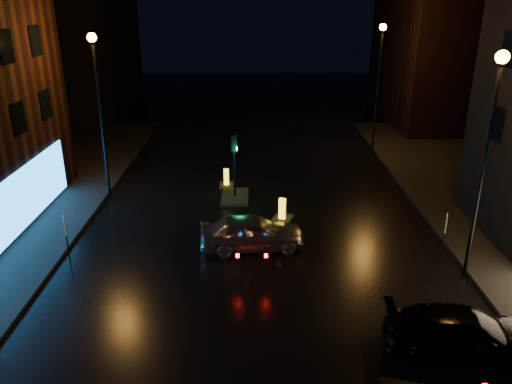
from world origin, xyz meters
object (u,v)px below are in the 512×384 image
bollard_near (282,216)px  bollard_far (226,183)px  dark_sedan (465,333)px  road_sign_left (65,229)px  road_sign_right (446,227)px  silver_hatchback (252,232)px  traffic_signal (235,189)px

bollard_near → bollard_far: bollard_near is taller
dark_sedan → road_sign_left: size_ratio=2.20×
bollard_near → road_sign_right: road_sign_right is taller
dark_sedan → bollard_near: bearing=33.6°
road_sign_left → bollard_far: bearing=33.6°
silver_hatchback → road_sign_left: size_ratio=2.05×
bollard_near → road_sign_right: 7.45m
dark_sedan → bollard_far: 16.01m
road_sign_left → road_sign_right: size_ratio=1.05×
silver_hatchback → road_sign_right: 7.73m
dark_sedan → road_sign_right: (1.26, 5.47, 0.84)m
bollard_far → road_sign_right: 12.50m
silver_hatchback → bollard_far: bearing=5.9°
silver_hatchback → road_sign_left: bearing=96.1°
silver_hatchback → bollard_near: 3.13m
dark_sedan → road_sign_left: 14.52m
traffic_signal → road_sign_left: size_ratio=1.62×
traffic_signal → bollard_far: 1.84m
dark_sedan → road_sign_right: road_sign_right is taller
road_sign_right → traffic_signal: bearing=-16.7°
bollard_near → road_sign_left: road_sign_left is taller
silver_hatchback → dark_sedan: 9.18m
traffic_signal → dark_sedan: 14.23m
silver_hatchback → road_sign_left: (-7.20, -1.48, 0.85)m
traffic_signal → bollard_near: 3.69m
bollard_near → road_sign_right: bearing=-13.2°
road_sign_left → traffic_signal: bearing=25.1°
traffic_signal → bollard_near: traffic_signal is taller
bollard_near → road_sign_right: (6.20, -3.92, 1.28)m
bollard_far → road_sign_left: bearing=-124.8°
traffic_signal → road_sign_left: 9.51m
silver_hatchback → dark_sedan: (6.34, -6.63, -0.06)m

